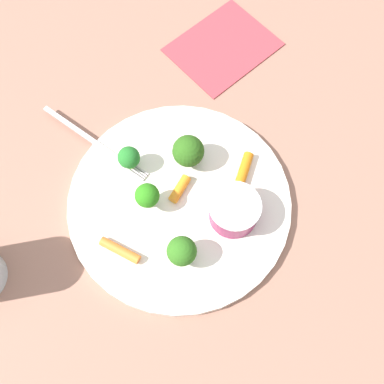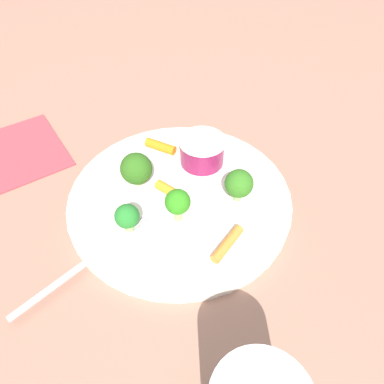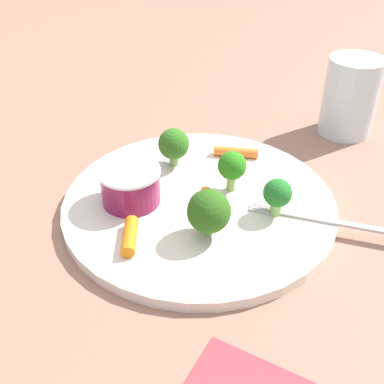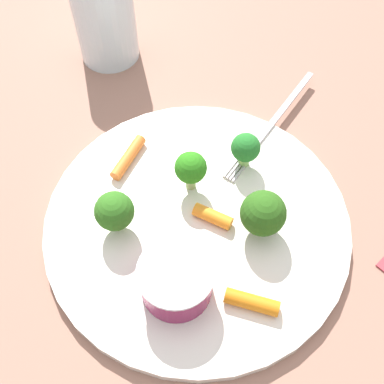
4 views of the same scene
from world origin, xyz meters
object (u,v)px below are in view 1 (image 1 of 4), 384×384
object	(u,v)px
fork	(96,143)
carrot_stick_0	(122,253)
broccoli_floret_1	(182,251)
napkin	(223,47)
plate	(179,203)
broccoli_floret_0	(188,151)
carrot_stick_2	(244,169)
broccoli_floret_3	(147,196)
sauce_cup	(234,211)
broccoli_floret_2	(129,158)
carrot_stick_1	(180,189)

from	to	relation	value
fork	carrot_stick_0	bearing A→B (deg)	-116.78
broccoli_floret_1	napkin	xyz separation A→B (m)	(0.27, 0.20, -0.04)
plate	broccoli_floret_0	bearing A→B (deg)	35.55
carrot_stick_2	fork	distance (m)	0.20
broccoli_floret_1	broccoli_floret_3	bearing A→B (deg)	78.68
carrot_stick_0	sauce_cup	bearing A→B (deg)	-23.14
napkin	plate	bearing A→B (deg)	-146.99
broccoli_floret_2	napkin	xyz separation A→B (m)	(0.23, 0.06, -0.03)
carrot_stick_2	fork	bearing A→B (deg)	125.11
fork	napkin	xyz separation A→B (m)	(0.25, 0.00, -0.01)
broccoli_floret_0	broccoli_floret_2	size ratio (longest dim) A/B	1.21
broccoli_floret_0	broccoli_floret_1	bearing A→B (deg)	-136.22
plate	carrot_stick_2	world-z (taller)	carrot_stick_2
sauce_cup	broccoli_floret_0	world-z (taller)	broccoli_floret_0
plate	broccoli_floret_2	world-z (taller)	broccoli_floret_2
carrot_stick_1	fork	bearing A→B (deg)	105.62
carrot_stick_0	napkin	bearing A→B (deg)	24.86
broccoli_floret_2	carrot_stick_0	size ratio (longest dim) A/B	0.76
broccoli_floret_0	fork	world-z (taller)	broccoli_floret_0
broccoli_floret_0	carrot_stick_1	world-z (taller)	broccoli_floret_0
sauce_cup	broccoli_floret_3	distance (m)	0.11
broccoli_floret_2	carrot_stick_2	world-z (taller)	broccoli_floret_2
broccoli_floret_2	carrot_stick_2	bearing A→B (deg)	-45.84
plate	fork	world-z (taller)	fork
plate	fork	xyz separation A→B (m)	(-0.03, 0.14, 0.01)
sauce_cup	fork	xyz separation A→B (m)	(-0.06, 0.20, -0.02)
broccoli_floret_0	napkin	world-z (taller)	broccoli_floret_0
broccoli_floret_2	sauce_cup	bearing A→B (deg)	-70.93
broccoli_floret_1	napkin	world-z (taller)	broccoli_floret_1
fork	carrot_stick_2	bearing A→B (deg)	-54.89
carrot_stick_0	broccoli_floret_3	bearing A→B (deg)	22.18
plate	broccoli_floret_3	xyz separation A→B (m)	(-0.03, 0.02, 0.04)
broccoli_floret_3	carrot_stick_1	world-z (taller)	broccoli_floret_3
carrot_stick_2	plate	bearing A→B (deg)	163.56
carrot_stick_1	carrot_stick_2	world-z (taller)	same
broccoli_floret_3	carrot_stick_0	xyz separation A→B (m)	(-0.07, -0.03, -0.02)
napkin	fork	bearing A→B (deg)	-178.99
plate	carrot_stick_2	bearing A→B (deg)	-16.44
sauce_cup	broccoli_floret_1	distance (m)	0.08
broccoli_floret_0	fork	size ratio (longest dim) A/B	0.27
sauce_cup	carrot_stick_0	size ratio (longest dim) A/B	1.20
broccoli_floret_0	broccoli_floret_1	world-z (taller)	broccoli_floret_0
broccoli_floret_0	broccoli_floret_3	xyz separation A→B (m)	(-0.08, -0.01, 0.00)
broccoli_floret_0	carrot_stick_0	world-z (taller)	broccoli_floret_0
broccoli_floret_0	fork	distance (m)	0.13
broccoli_floret_0	broccoli_floret_1	distance (m)	0.13
broccoli_floret_3	napkin	size ratio (longest dim) A/B	0.31
napkin	sauce_cup	bearing A→B (deg)	-132.03
broccoli_floret_1	fork	size ratio (longest dim) A/B	0.26
plate	sauce_cup	distance (m)	0.08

